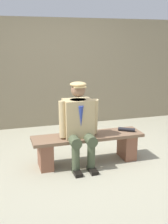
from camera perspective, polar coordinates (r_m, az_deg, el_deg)
ground_plane at (r=4.28m, az=0.78°, el=-10.11°), size 30.00×30.00×0.00m
bench at (r=4.17m, az=0.79°, el=-6.68°), size 1.63×0.41×0.43m
seated_man at (r=3.96m, az=-1.00°, el=-2.02°), size 0.57×0.60×1.22m
rolled_magazine at (r=4.32m, az=8.62°, el=-3.52°), size 0.24×0.19×0.06m
stadium_wall at (r=6.00m, az=-5.48°, el=7.91°), size 12.00×0.24×2.21m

